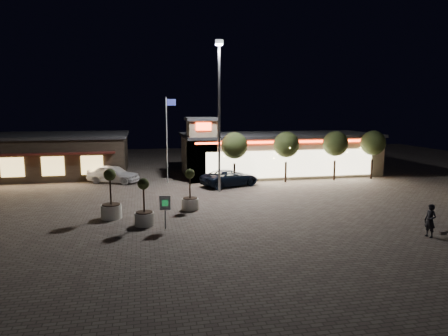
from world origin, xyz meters
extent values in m
plane|color=#675D53|center=(0.00, 0.00, 0.00)|extent=(90.00, 90.00, 0.00)
cube|color=gray|center=(10.00, 16.00, 2.00)|extent=(20.00, 8.00, 4.00)
cube|color=#262628|center=(10.00, 16.00, 4.15)|extent=(20.40, 8.40, 0.30)
cube|color=#FFEDBF|center=(10.00, 11.95, 1.60)|extent=(17.00, 0.12, 2.60)
cube|color=#FF3614|center=(10.00, 11.92, 3.75)|extent=(19.00, 0.10, 0.18)
cube|color=gray|center=(1.30, 13.30, 2.90)|extent=(2.60, 2.60, 5.80)
cube|color=#262628|center=(1.30, 13.30, 5.95)|extent=(3.00, 3.00, 0.30)
cube|color=#FF3614|center=(1.30, 11.95, 5.30)|extent=(1.40, 0.10, 0.70)
cube|color=#382D23|center=(-14.00, 20.00, 2.00)|extent=(16.00, 10.00, 4.00)
cube|color=#262628|center=(-14.00, 20.00, 4.15)|extent=(16.40, 10.40, 0.30)
cube|color=#591E19|center=(-14.00, 14.60, 2.80)|extent=(14.40, 0.80, 0.15)
cube|color=#FFD272|center=(-16.00, 14.95, 1.60)|extent=(2.00, 0.12, 1.80)
cube|color=#FFD272|center=(-12.50, 14.95, 1.60)|extent=(2.00, 0.12, 1.80)
cube|color=#FFD272|center=(-9.00, 14.95, 1.60)|extent=(2.00, 0.12, 1.80)
cylinder|color=gray|center=(2.00, 8.00, 6.00)|extent=(0.20, 0.20, 12.00)
cube|color=gray|center=(2.00, 8.00, 12.20)|extent=(0.60, 0.40, 0.35)
cube|color=white|center=(2.00, 8.00, 12.00)|extent=(0.45, 0.30, 0.08)
cylinder|color=white|center=(-2.00, 13.00, 4.00)|extent=(0.10, 0.10, 8.00)
cube|color=navy|center=(-1.55, 13.00, 7.50)|extent=(0.90, 0.04, 0.60)
cylinder|color=#332319|center=(4.00, 11.00, 0.96)|extent=(0.20, 0.20, 1.92)
sphere|color=#2D3819|center=(4.00, 11.00, 3.58)|extent=(2.42, 2.42, 2.42)
cylinder|color=#332319|center=(9.00, 11.00, 0.96)|extent=(0.20, 0.20, 1.92)
sphere|color=#2D3819|center=(9.00, 11.00, 3.58)|extent=(2.42, 2.42, 2.42)
cylinder|color=#332319|center=(14.00, 11.00, 0.96)|extent=(0.20, 0.20, 1.92)
sphere|color=#2D3819|center=(14.00, 11.00, 3.58)|extent=(2.42, 2.42, 2.42)
cylinder|color=#332319|center=(18.00, 11.00, 0.96)|extent=(0.20, 0.20, 1.92)
sphere|color=#2D3819|center=(18.00, 11.00, 3.58)|extent=(2.42, 2.42, 2.42)
imported|color=black|center=(3.41, 10.24, 0.74)|extent=(5.87, 4.10, 1.49)
imported|color=silver|center=(-7.01, 14.00, 0.83)|extent=(5.26, 3.87, 1.67)
imported|color=black|center=(10.98, -6.05, 0.92)|extent=(0.57, 0.74, 1.83)
cube|color=#59514C|center=(11.67, -6.25, 0.23)|extent=(0.38, 0.18, 0.19)
sphere|color=#59514C|center=(11.88, -6.27, 0.31)|extent=(0.17, 0.17, 0.17)
cylinder|color=silver|center=(-6.33, 1.35, 0.43)|extent=(1.30, 1.30, 0.87)
cylinder|color=black|center=(-6.33, 1.35, 0.89)|extent=(1.13, 1.13, 0.07)
cylinder|color=#332319|center=(-6.33, 1.35, 1.90)|extent=(0.11, 0.11, 1.95)
sphere|color=#2D3819|center=(-6.33, 1.35, 2.82)|extent=(0.76, 0.76, 0.76)
cylinder|color=silver|center=(-4.27, -0.66, 0.39)|extent=(1.17, 1.17, 0.78)
cylinder|color=black|center=(-4.27, -0.66, 0.80)|extent=(1.01, 1.01, 0.06)
cylinder|color=#332319|center=(-4.27, -0.66, 1.71)|extent=(0.10, 0.10, 1.76)
sphere|color=#2D3819|center=(-4.27, -0.66, 2.54)|extent=(0.68, 0.68, 0.68)
cylinder|color=silver|center=(-1.13, 2.53, 0.39)|extent=(1.16, 1.16, 0.78)
cylinder|color=black|center=(-1.13, 2.53, 0.80)|extent=(1.01, 1.01, 0.06)
cylinder|color=#332319|center=(-1.13, 2.53, 1.70)|extent=(0.10, 0.10, 1.75)
sphere|color=#2D3819|center=(-1.13, 2.53, 2.52)|extent=(0.68, 0.68, 0.68)
cylinder|color=gray|center=(-3.08, -1.60, 0.60)|extent=(0.08, 0.08, 1.19)
cube|color=white|center=(-3.08, -1.60, 1.54)|extent=(0.65, 0.14, 0.84)
cube|color=green|center=(-3.08, -1.64, 1.54)|extent=(0.35, 0.07, 0.35)
camera|label=1|loc=(-4.28, -24.38, 7.01)|focal=32.00mm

